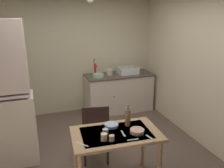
{
  "coord_description": "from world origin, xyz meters",
  "views": [
    {
      "loc": [
        -0.84,
        -2.83,
        2.18
      ],
      "look_at": [
        0.2,
        0.15,
        1.2
      ],
      "focal_mm": 36.0,
      "sensor_mm": 36.0,
      "label": 1
    }
  ],
  "objects": [
    {
      "name": "mug_dark",
      "position": [
        -0.09,
        -0.65,
        0.8
      ],
      "size": [
        0.07,
        0.07,
        0.07
      ],
      "primitive_type": "cylinder",
      "color": "tan",
      "rests_on": "dining_table"
    },
    {
      "name": "wall_back",
      "position": [
        0.0,
        2.15,
        1.31
      ],
      "size": [
        3.63,
        0.1,
        2.61
      ],
      "primitive_type": "cube",
      "color": "beige",
      "rests_on": "ground"
    },
    {
      "name": "teacup_cream",
      "position": [
        -0.11,
        -0.49,
        0.8
      ],
      "size": [
        0.07,
        0.07,
        0.07
      ],
      "primitive_type": "cylinder",
      "color": "#9EB2C6",
      "rests_on": "dining_table"
    },
    {
      "name": "stoneware_crock",
      "position": [
        0.71,
        1.8,
        0.94
      ],
      "size": [
        0.14,
        0.14,
        0.13
      ],
      "primitive_type": "cylinder",
      "color": "beige",
      "rests_on": "counter_cabinet"
    },
    {
      "name": "hutch_cabinet",
      "position": [
        -1.33,
        0.48,
        1.0
      ],
      "size": [
        0.82,
        0.46,
        2.13
      ],
      "color": "beige",
      "rests_on": "ground"
    },
    {
      "name": "serving_bowl_wide",
      "position": [
        0.27,
        -0.58,
        0.79
      ],
      "size": [
        0.18,
        0.18,
        0.05
      ],
      "primitive_type": "cylinder",
      "color": "tan",
      "rests_on": "dining_table"
    },
    {
      "name": "glass_bottle",
      "position": [
        0.23,
        -0.37,
        0.89
      ],
      "size": [
        0.07,
        0.07,
        0.3
      ],
      "color": "olive",
      "rests_on": "dining_table"
    },
    {
      "name": "mug_tall",
      "position": [
        -0.17,
        -0.62,
        0.81
      ],
      "size": [
        0.08,
        0.08,
        0.09
      ],
      "primitive_type": "cylinder",
      "color": "beige",
      "rests_on": "dining_table"
    },
    {
      "name": "hand_pump",
      "position": [
        0.38,
        1.82,
        1.04
      ],
      "size": [
        0.05,
        0.27,
        0.39
      ],
      "color": "#B21E19",
      "rests_on": "counter_cabinet"
    },
    {
      "name": "sink_basin",
      "position": [
        1.14,
        1.78,
        0.95
      ],
      "size": [
        0.44,
        0.34,
        0.15
      ],
      "color": "white",
      "rests_on": "counter_cabinet"
    },
    {
      "name": "dining_table",
      "position": [
        0.02,
        -0.5,
        0.65
      ],
      "size": [
        1.14,
        0.71,
        0.77
      ],
      "color": "tan",
      "rests_on": "ground"
    },
    {
      "name": "ground_plane",
      "position": [
        0.0,
        0.0,
        0.0
      ],
      "size": [
        5.2,
        5.2,
        0.0
      ],
      "primitive_type": "plane",
      "color": "brown"
    },
    {
      "name": "mixing_bowl_counter",
      "position": [
        0.43,
        1.73,
        0.91
      ],
      "size": [
        0.24,
        0.24,
        0.07
      ],
      "primitive_type": "cylinder",
      "color": "#ADD1C1",
      "rests_on": "counter_cabinet"
    },
    {
      "name": "table_knife",
      "position": [
        -0.43,
        -0.62,
        0.77
      ],
      "size": [
        0.12,
        0.14,
        0.0
      ],
      "primitive_type": "cube",
      "rotation": [
        0.0,
        0.0,
        2.27
      ],
      "color": "silver",
      "rests_on": "dining_table"
    },
    {
      "name": "serving_spoon",
      "position": [
        0.1,
        -0.55,
        0.77
      ],
      "size": [
        0.03,
        0.16,
        0.0
      ],
      "primitive_type": "cube",
      "rotation": [
        0.0,
        0.0,
        4.62
      ],
      "color": "beige",
      "rests_on": "dining_table"
    },
    {
      "name": "counter_cabinet",
      "position": [
        0.93,
        1.78,
        0.44
      ],
      "size": [
        1.53,
        0.64,
        0.87
      ],
      "color": "beige",
      "rests_on": "ground"
    },
    {
      "name": "chair_far_side",
      "position": [
        -0.1,
        0.05,
        0.49
      ],
      "size": [
        0.47,
        0.47,
        0.95
      ],
      "color": "#2C201F",
      "rests_on": "ground"
    },
    {
      "name": "pendant_bulb",
      "position": [
        -0.16,
        -0.06,
        2.35
      ],
      "size": [
        0.08,
        0.08,
        0.08
      ],
      "primitive_type": "sphere",
      "color": "#F9EFCC"
    },
    {
      "name": "teaspoon_near_bowl",
      "position": [
        0.37,
        -0.74,
        0.77
      ],
      "size": [
        0.06,
        0.15,
        0.0
      ],
      "primitive_type": "cube",
      "rotation": [
        0.0,
        0.0,
        1.82
      ],
      "color": "beige",
      "rests_on": "dining_table"
    },
    {
      "name": "teaspoon_by_cup",
      "position": [
        0.15,
        -0.72,
        0.77
      ],
      "size": [
        0.15,
        0.03,
        0.0
      ],
      "primitive_type": "cube",
      "rotation": [
        0.0,
        0.0,
        3.06
      ],
      "color": "beige",
      "rests_on": "dining_table"
    },
    {
      "name": "wall_right",
      "position": [
        1.81,
        0.0,
        1.31
      ],
      "size": [
        0.1,
        4.3,
        2.61
      ],
      "primitive_type": "cube",
      "color": "beige",
      "rests_on": "ground"
    },
    {
      "name": "soup_bowl_small",
      "position": [
        0.02,
        -0.32,
        0.79
      ],
      "size": [
        0.18,
        0.18,
        0.04
      ],
      "primitive_type": "cylinder",
      "color": "#9EB2C6",
      "rests_on": "dining_table"
    }
  ]
}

